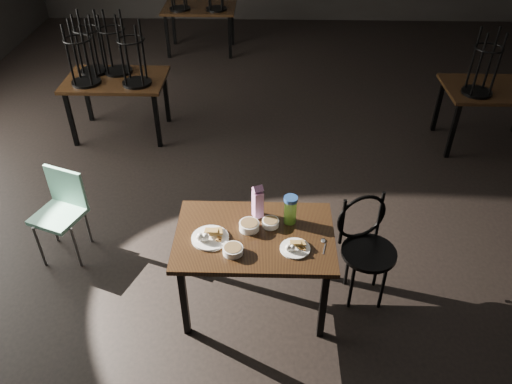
{
  "coord_description": "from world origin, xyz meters",
  "views": [
    {
      "loc": [
        -0.49,
        -4.16,
        3.25
      ],
      "look_at": [
        -0.58,
        -0.96,
        0.85
      ],
      "focal_mm": 35.0,
      "sensor_mm": 36.0,
      "label": 1
    }
  ],
  "objects_px": {
    "juice_carton": "(258,202)",
    "bentwood_chair": "(365,242)",
    "water_bottle": "(290,209)",
    "school_chair": "(62,207)",
    "main_table": "(255,242)"
  },
  "relations": [
    {
      "from": "main_table",
      "to": "water_bottle",
      "type": "xyz_separation_m",
      "value": [
        0.27,
        0.16,
        0.2
      ]
    },
    {
      "from": "bentwood_chair",
      "to": "school_chair",
      "type": "distance_m",
      "value": 2.64
    },
    {
      "from": "juice_carton",
      "to": "bentwood_chair",
      "type": "distance_m",
      "value": 0.93
    },
    {
      "from": "main_table",
      "to": "juice_carton",
      "type": "height_order",
      "value": "juice_carton"
    },
    {
      "from": "main_table",
      "to": "bentwood_chair",
      "type": "relative_size",
      "value": 1.29
    },
    {
      "from": "water_bottle",
      "to": "bentwood_chair",
      "type": "height_order",
      "value": "water_bottle"
    },
    {
      "from": "juice_carton",
      "to": "school_chair",
      "type": "relative_size",
      "value": 0.35
    },
    {
      "from": "water_bottle",
      "to": "school_chair",
      "type": "relative_size",
      "value": 0.28
    },
    {
      "from": "school_chair",
      "to": "bentwood_chair",
      "type": "bearing_deg",
      "value": 11.42
    },
    {
      "from": "water_bottle",
      "to": "school_chair",
      "type": "xyz_separation_m",
      "value": [
        -1.99,
        0.44,
        -0.37
      ]
    },
    {
      "from": "main_table",
      "to": "juice_carton",
      "type": "bearing_deg",
      "value": 85.31
    },
    {
      "from": "water_bottle",
      "to": "bentwood_chair",
      "type": "distance_m",
      "value": 0.69
    },
    {
      "from": "water_bottle",
      "to": "school_chair",
      "type": "height_order",
      "value": "water_bottle"
    },
    {
      "from": "water_bottle",
      "to": "school_chair",
      "type": "distance_m",
      "value": 2.08
    },
    {
      "from": "water_bottle",
      "to": "bentwood_chair",
      "type": "xyz_separation_m",
      "value": [
        0.61,
        0.0,
        -0.32
      ]
    }
  ]
}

